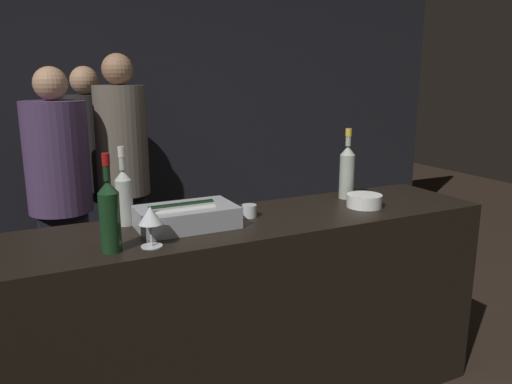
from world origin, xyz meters
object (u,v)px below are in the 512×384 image
rose_wine_bottle (347,170)px  white_wine_bottle (124,194)px  bowl_white (364,200)px  candle_votive (249,211)px  person_grey_polo (60,187)px  ice_bin_with_bottles (186,216)px  person_in_hoodie (91,166)px  person_blond_tee (124,169)px  wine_glass (150,217)px  red_wine_bottle_burgundy (109,214)px

rose_wine_bottle → white_wine_bottle: bearing=178.5°
bowl_white → white_wine_bottle: (-1.15, 0.22, 0.10)m
candle_votive → person_grey_polo: (-0.71, 1.36, -0.08)m
ice_bin_with_bottles → bowl_white: ice_bin_with_bottles is taller
white_wine_bottle → person_in_hoodie: bearing=86.3°
bowl_white → person_in_hoodie: (-1.04, 2.02, -0.06)m
bowl_white → candle_votive: 0.61m
white_wine_bottle → person_grey_polo: 1.25m
person_in_hoodie → person_grey_polo: person_in_hoodie is taller
person_blond_tee → person_grey_polo: bearing=-117.5°
white_wine_bottle → person_grey_polo: bearing=97.7°
white_wine_bottle → candle_votive: bearing=-13.7°
wine_glass → rose_wine_bottle: 1.20m
ice_bin_with_bottles → red_wine_bottle_burgundy: bearing=-153.9°
candle_votive → rose_wine_bottle: 0.66m
candle_votive → person_grey_polo: person_grey_polo is taller
person_grey_polo → red_wine_bottle_burgundy: bearing=175.5°
ice_bin_with_bottles → wine_glass: bearing=-137.4°
bowl_white → person_grey_polo: 1.96m
red_wine_bottle_burgundy → ice_bin_with_bottles: bearing=26.1°
person_grey_polo → white_wine_bottle: bearing=-178.5°
candle_votive → rose_wine_bottle: (0.64, 0.10, 0.12)m
red_wine_bottle_burgundy → person_blond_tee: 1.70m
wine_glass → red_wine_bottle_burgundy: size_ratio=0.43×
wine_glass → bowl_white: bearing=6.0°
white_wine_bottle → person_blond_tee: 1.36m
rose_wine_bottle → ice_bin_with_bottles: bearing=-172.5°
person_in_hoodie → white_wine_bottle: bearing=-123.2°
wine_glass → red_wine_bottle_burgundy: red_wine_bottle_burgundy is taller
person_in_hoodie → person_blond_tee: person_blond_tee is taller
wine_glass → white_wine_bottle: white_wine_bottle is taller
ice_bin_with_bottles → person_grey_polo: 1.44m
wine_glass → white_wine_bottle: size_ratio=0.46×
bowl_white → candle_votive: bowl_white is taller
candle_votive → person_in_hoodie: size_ratio=0.04×
person_blond_tee → person_grey_polo: person_blond_tee is taller
ice_bin_with_bottles → bowl_white: size_ratio=2.39×
ice_bin_with_bottles → person_grey_polo: (-0.40, 1.38, -0.11)m
white_wine_bottle → person_in_hoodie: size_ratio=0.21×
wine_glass → person_grey_polo: 1.59m
person_blond_tee → rose_wine_bottle: bearing=-6.4°
white_wine_bottle → red_wine_bottle_burgundy: bearing=-110.4°
wine_glass → candle_votive: (0.52, 0.21, -0.09)m
bowl_white → person_blond_tee: (-0.88, 1.55, -0.02)m
person_in_hoodie → red_wine_bottle_burgundy: bearing=-125.9°
wine_glass → person_grey_polo: bearing=97.0°
red_wine_bottle_burgundy → person_grey_polo: 1.57m
candle_votive → person_in_hoodie: 1.98m
ice_bin_with_bottles → white_wine_bottle: white_wine_bottle is taller
bowl_white → wine_glass: bearing=-174.0°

